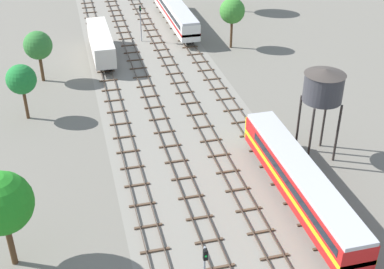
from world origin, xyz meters
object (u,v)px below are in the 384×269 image
diesel_railcar_centre_nearest (300,181)px  freight_boxcar_far_left_near (101,42)px  water_tower (324,86)px  signal_post_near (141,19)px  passenger_coach_centre_mid (175,11)px

diesel_railcar_centre_nearest → freight_boxcar_far_left_near: diesel_railcar_centre_nearest is taller
diesel_railcar_centre_nearest → water_tower: bearing=54.6°
freight_boxcar_far_left_near → water_tower: size_ratio=1.47×
freight_boxcar_far_left_near → signal_post_near: signal_post_near is taller
diesel_railcar_centre_nearest → signal_post_near: 44.29m
signal_post_near → passenger_coach_centre_mid: bearing=40.3°
water_tower → diesel_railcar_centre_nearest: bearing=-125.4°
passenger_coach_centre_mid → water_tower: 42.94m
passenger_coach_centre_mid → water_tower: size_ratio=2.31×
freight_boxcar_far_left_near → water_tower: 36.78m
freight_boxcar_far_left_near → passenger_coach_centre_mid: bearing=39.3°
water_tower → signal_post_near: 38.71m
water_tower → signal_post_near: (-11.77, 36.64, -4.14)m
diesel_railcar_centre_nearest → water_tower: water_tower is taller
water_tower → freight_boxcar_far_left_near: bearing=120.5°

